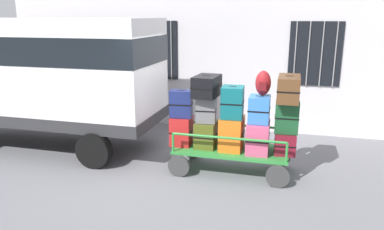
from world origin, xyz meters
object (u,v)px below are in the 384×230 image
Objects in this scene: suitcase_right_bottom at (285,144)px; suitcase_midright_bottom at (258,137)px; suitcase_right_top at (289,89)px; suitcase_midleft_middle at (206,110)px; van at (46,70)px; suitcase_left_bottom at (182,131)px; suitcase_right_middle at (287,117)px; suitcase_left_middle at (181,104)px; backpack at (263,83)px; luggage_cart at (231,153)px; suitcase_center_middle at (232,102)px; suitcase_midleft_top at (207,86)px; suitcase_midleft_bottom at (206,134)px; suitcase_center_bottom at (232,133)px; suitcase_midright_middle at (259,109)px.

suitcase_midright_bottom is at bearing -178.89° from suitcase_right_bottom.
suitcase_right_top is (0.48, 0.06, 0.91)m from suitcase_midright_bottom.
suitcase_midleft_middle is 1.21× the size of suitcase_right_bottom.
van is 5.29m from suitcase_right_bottom.
suitcase_left_bottom is 0.95× the size of suitcase_right_middle.
suitcase_left_middle is at bearing 179.20° from suitcase_midleft_middle.
backpack is at bearing 55.52° from suitcase_midright_bottom.
suitcase_left_bottom reaches higher than suitcase_right_bottom.
suitcase_left_middle is at bearing -178.22° from suitcase_right_top.
suitcase_right_middle is (0.97, 0.02, 0.77)m from luggage_cart.
suitcase_midleft_middle is (0.48, -0.03, 0.45)m from suitcase_left_bottom.
suitcase_center_middle is at bearing -178.25° from suitcase_right_middle.
suitcase_midleft_top is at bearing 178.58° from suitcase_midright_bottom.
suitcase_midleft_top is (0.48, 0.02, 0.36)m from suitcase_left_middle.
suitcase_left_bottom is 0.54m from suitcase_left_middle.
luggage_cart is 1.04m from suitcase_left_bottom.
suitcase_left_bottom is 0.49m from suitcase_midleft_bottom.
suitcase_left_middle is at bearing -177.17° from suitcase_midleft_top.
suitcase_right_middle is at bearing 0.64° from suitcase_center_bottom.
backpack is at bearing -4.85° from van.
suitcase_center_bottom is at bearing 177.60° from suitcase_midright_middle.
suitcase_center_middle is 0.99m from suitcase_right_middle.
suitcase_center_bottom is at bearing 1.87° from suitcase_midleft_bottom.
suitcase_center_bottom is at bearing 1.63° from suitcase_left_middle.
suitcase_center_middle reaches higher than suitcase_midright_bottom.
suitcase_midright_middle is 1.20× the size of suitcase_right_bottom.
suitcase_left_middle reaches higher than suitcase_right_middle.
suitcase_midright_middle is (1.45, 0.01, -0.01)m from suitcase_left_middle.
suitcase_center_middle is at bearing -90.00° from suitcase_center_bottom.
luggage_cart is at bearing 179.34° from suitcase_right_bottom.
suitcase_center_bottom is 1.09m from backpack.
suitcase_center_bottom is at bearing -176.44° from backpack.
suitcase_midleft_bottom is at bearing 179.65° from suitcase_center_middle.
suitcase_midleft_top is at bearing 179.58° from luggage_cart.
suitcase_midleft_bottom is 0.66× the size of suitcase_right_top.
suitcase_right_middle is at bearing 0.51° from suitcase_left_bottom.
suitcase_midleft_middle is (0.48, -0.01, -0.08)m from suitcase_left_middle.
backpack is (0.53, 0.03, 0.96)m from suitcase_center_bottom.
suitcase_right_top is (1.94, 0.06, 0.38)m from suitcase_left_middle.
suitcase_center_bottom reaches higher than suitcase_midright_bottom.
luggage_cart is 0.59m from suitcase_midleft_bottom.
suitcase_left_middle reaches higher than suitcase_left_bottom.
van is 5.21m from suitcase_right_middle.
suitcase_midleft_top is 1.16× the size of suitcase_right_middle.
suitcase_center_middle is 0.79m from suitcase_midright_bottom.
suitcase_right_bottom is 0.49m from suitcase_right_middle.
suitcase_midright_middle is 0.82× the size of suitcase_right_middle.
suitcase_midright_bottom is 0.98m from backpack.
suitcase_right_top is 1.70× the size of backpack.
suitcase_left_middle is at bearing -178.79° from luggage_cart.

